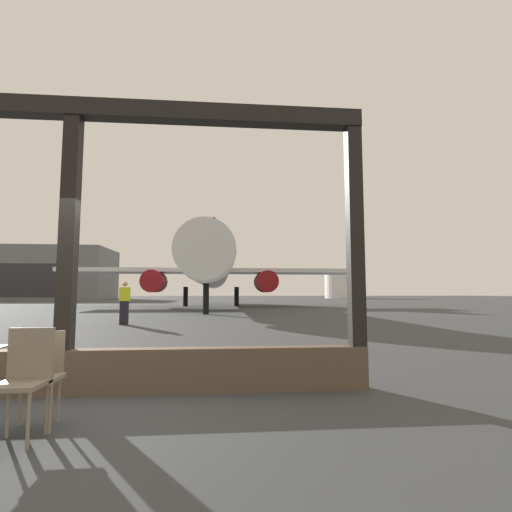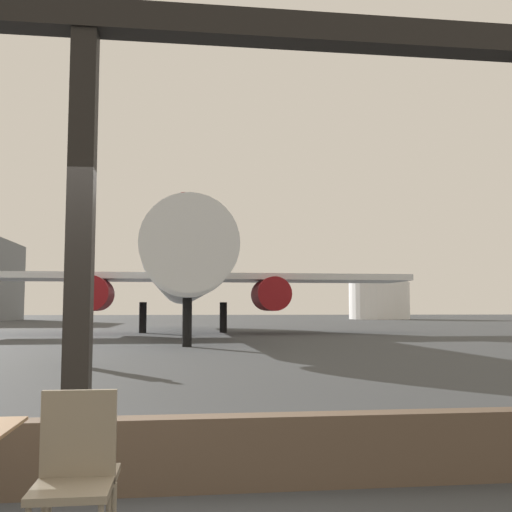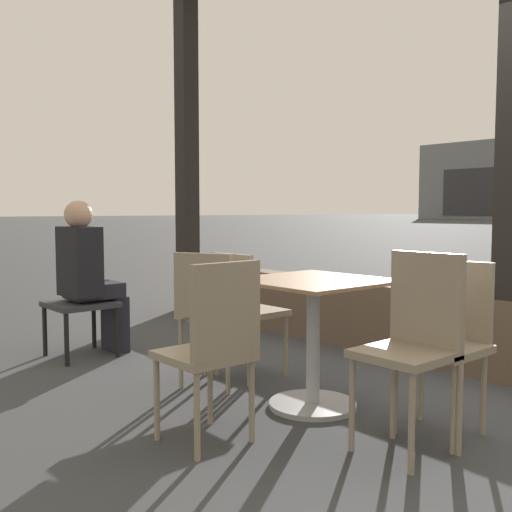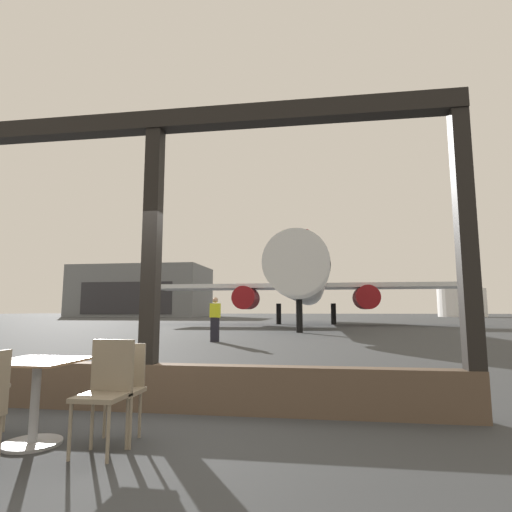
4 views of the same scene
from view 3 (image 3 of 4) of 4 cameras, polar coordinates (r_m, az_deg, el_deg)
dining_table at (r=3.54m, az=5.49°, el=-7.38°), size 0.78×0.78×0.76m
cafe_chair_window_left at (r=3.90m, az=-4.41°, el=-4.88°), size 0.51×0.51×0.89m
cafe_chair_window_right at (r=3.27m, az=17.75°, el=-6.82°), size 0.44×0.44×0.90m
cafe_chair_aisle_left at (r=3.00m, az=14.93°, el=-7.12°), size 0.40×0.40×0.96m
cafe_chair_aisle_right at (r=4.11m, az=-1.25°, el=-4.53°), size 0.40×0.40×0.87m
cafe_chair_side_extra at (r=2.94m, az=-4.01°, el=-7.91°), size 0.40×0.40×0.92m
lounge_bench at (r=4.94m, az=-16.43°, el=-4.92°), size 0.48×0.48×0.44m
seated_passenger at (r=4.93m, az=-15.75°, el=-1.49°), size 0.40×0.47×1.24m
traffic_cone at (r=7.34m, az=21.74°, el=-2.64°), size 0.36×0.36×0.64m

